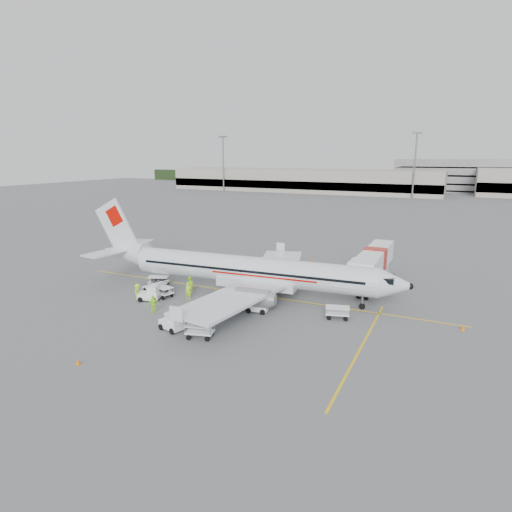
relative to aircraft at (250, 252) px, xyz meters
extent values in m
plane|color=#56595B|center=(-0.49, 0.43, -4.81)|extent=(360.00, 360.00, 0.00)
cube|color=yellow|center=(-0.49, 0.43, -4.81)|extent=(44.00, 0.20, 0.01)
cube|color=yellow|center=(13.51, -7.57, -4.81)|extent=(0.20, 20.00, 0.01)
cone|color=orange|center=(20.73, -0.64, -4.51)|extent=(0.38, 0.38, 0.61)
cone|color=orange|center=(1.54, 16.48, -4.48)|extent=(0.41, 0.41, 0.67)
cone|color=orange|center=(-4.40, -19.38, -4.55)|extent=(0.33, 0.33, 0.54)
imported|color=#9ADF1A|center=(-5.31, -3.96, -3.88)|extent=(0.74, 0.53, 1.87)
imported|color=#9ADF1A|center=(-6.39, -2.07, -3.89)|extent=(1.11, 1.13, 1.84)
imported|color=#9ADF1A|center=(-10.07, -6.27, -3.96)|extent=(0.98, 1.26, 1.72)
imported|color=#9ADF1A|center=(-6.08, -8.70, -3.94)|extent=(1.10, 0.90, 1.76)
camera|label=1|loc=(19.33, -39.40, 9.97)|focal=30.00mm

